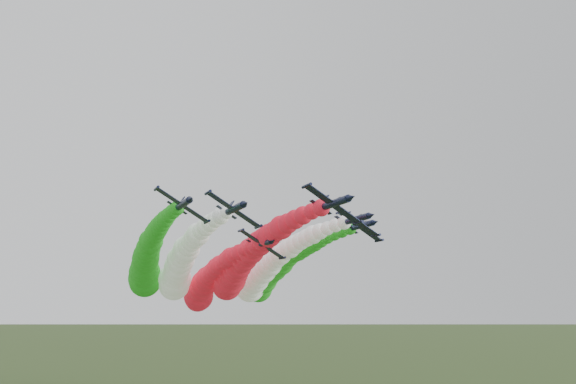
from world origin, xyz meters
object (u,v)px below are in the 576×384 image
Objects in this scene: jet_inner_right at (263,272)px; jet_outer_left at (146,266)px; jet_lead at (240,268)px; jet_outer_right at (272,273)px; jet_inner_left at (179,269)px; jet_trail at (205,286)px.

jet_outer_left is at bearing 166.51° from jet_inner_right.
jet_lead is at bearing -130.90° from jet_inner_right.
jet_outer_right is (17.54, 20.34, 0.25)m from jet_lead.
jet_outer_left is at bearing 133.67° from jet_inner_left.
jet_inner_left is 23.85m from jet_inner_right.
jet_inner_right is 8.62m from jet_outer_right.
jet_trail is at bearing 123.84° from jet_inner_right.
jet_inner_right is 1.00× the size of jet_trail.
jet_outer_right reaches higher than jet_trail.
jet_outer_right reaches higher than jet_inner_right.
jet_lead is at bearing -90.36° from jet_trail.
jet_trail is at bearing 27.55° from jet_outer_left.
jet_inner_left reaches higher than jet_lead.
jet_inner_left is 1.00× the size of jet_outer_left.
jet_outer_right is 20.84m from jet_trail.
jet_outer_left is at bearing -152.45° from jet_trail.
jet_outer_left is (-31.04, 7.45, 1.35)m from jet_inner_right.
jet_inner_left is 1.00× the size of jet_inner_right.
jet_inner_left is at bearing -46.33° from jet_outer_left.
jet_outer_left is 36.67m from jet_outer_right.
jet_lead is at bearing -48.98° from jet_inner_left.
jet_lead is 26.86m from jet_outer_right.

